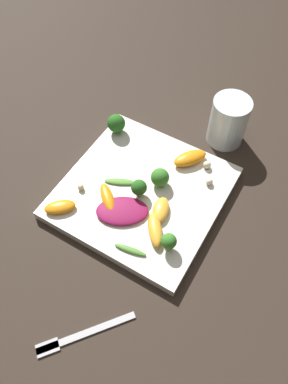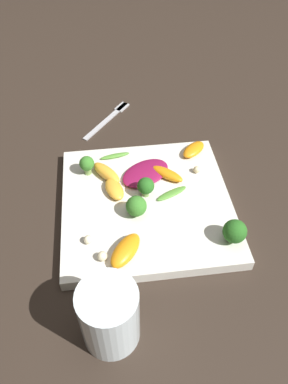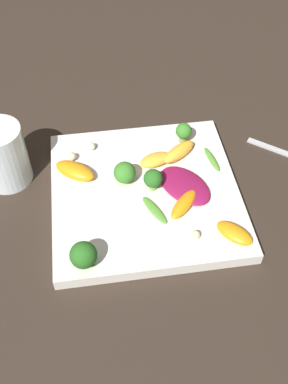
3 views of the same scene
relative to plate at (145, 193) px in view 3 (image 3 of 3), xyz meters
The scene contains 18 objects.
ground_plane 0.01m from the plate, ahead, with size 2.40×2.40×0.00m, color #2D231C.
plate is the anchor object (origin of this frame).
drinking_glass 0.24m from the plate, 70.74° to the left, with size 0.08×0.08×0.11m.
radicchio_leaf_0 0.07m from the plate, 95.51° to the right, with size 0.12×0.11×0.01m.
orange_segment_0 0.07m from the plate, 25.18° to the right, with size 0.05×0.06×0.02m.
orange_segment_1 0.07m from the plate, 130.27° to the right, with size 0.07×0.06×0.02m.
orange_segment_2 0.16m from the plate, 133.37° to the right, with size 0.06×0.06×0.02m.
orange_segment_3 0.12m from the plate, 66.59° to the left, with size 0.07×0.08×0.02m.
orange_segment_4 0.10m from the plate, 45.65° to the right, with size 0.06×0.07×0.02m.
broccoli_floret_0 0.17m from the plate, 140.62° to the left, with size 0.04×0.04×0.04m.
broccoli_floret_1 0.05m from the plate, 54.19° to the left, with size 0.04×0.04×0.04m.
broccoli_floret_2 0.14m from the plate, 39.07° to the right, with size 0.03×0.03×0.04m.
broccoli_floret_3 0.04m from the plate, 75.42° to the right, with size 0.03×0.03×0.04m.
arugula_sprig_0 0.05m from the plate, behind, with size 0.06×0.04×0.01m.
arugula_sprig_1 0.13m from the plate, 68.56° to the right, with size 0.06×0.02×0.01m.
macadamia_nut_0 0.15m from the plate, 53.63° to the left, with size 0.02×0.02×0.02m.
macadamia_nut_1 0.12m from the plate, 150.19° to the right, with size 0.01×0.01×0.01m.
macadamia_nut_2 0.14m from the plate, 36.94° to the left, with size 0.01×0.01×0.01m.
Camera 3 is at (-0.48, 0.07, 0.58)m, focal length 42.00 mm.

